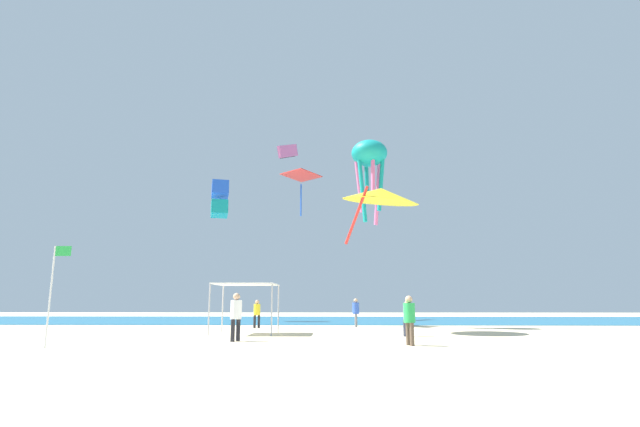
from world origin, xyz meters
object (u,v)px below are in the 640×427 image
Objects in this scene: person_central at (236,313)px; person_rightmost at (407,315)px; person_leftmost at (257,311)px; kite_parafoil_pink at (288,151)px; person_near_tent at (409,316)px; kite_diamond_red at (301,178)px; banner_flag at (53,285)px; kite_octopus_teal at (369,158)px; kite_delta_yellow at (381,195)px; kite_box_blue at (220,199)px; person_far_shore at (356,310)px; canopy_tent at (246,286)px.

person_central is 1.17× the size of person_rightmost.
kite_parafoil_pink is at bearing -132.64° from person_leftmost.
person_leftmost is at bearing -35.51° from person_rightmost.
kite_diamond_red reaches higher than person_near_tent.
kite_diamond_red is at bearing 65.07° from banner_flag.
kite_parafoil_pink reaches higher than person_leftmost.
kite_diamond_red is 0.83× the size of kite_parafoil_pink.
person_rightmost is 12.88m from kite_octopus_teal.
kite_delta_yellow is (6.53, 5.84, 6.16)m from person_central.
kite_box_blue is (-5.05, 10.22, 9.27)m from person_leftmost.
person_central is 12.34m from person_far_shore.
person_far_shore is 0.30× the size of kite_delta_yellow.
person_leftmost is 20.49m from kite_parafoil_pink.
kite_delta_yellow is (-0.14, 7.49, 6.24)m from person_near_tent.
kite_diamond_red is at bearing 76.38° from canopy_tent.
person_far_shore is (-1.31, 12.77, 0.00)m from person_near_tent.
kite_octopus_teal is 5.24m from kite_diamond_red.
kite_octopus_teal is at bearing 43.74° from canopy_tent.
canopy_tent is 1.70× the size of person_near_tent.
kite_box_blue is 10.12m from kite_diamond_red.
person_rightmost is at bearing 17.79° from person_far_shore.
person_far_shore is 16.94m from kite_box_blue.
person_central is (0.42, -4.41, -1.20)m from canopy_tent.
kite_octopus_teal is (6.39, 10.93, 9.90)m from person_central.
person_rightmost is at bearing 98.45° from person_leftmost.
kite_diamond_red is (1.70, 13.14, 9.14)m from person_central.
person_leftmost is 6.20m from person_far_shore.
banner_flag is (-5.80, -2.98, 0.99)m from person_central.
kite_box_blue reaches higher than person_rightmost.
kite_diamond_red reaches higher than person_central.
kite_octopus_teal is at bearing 48.78° from banner_flag.
kite_parafoil_pink is at bearing 15.77° from kite_octopus_teal.
kite_parafoil_pink reaches higher than person_rightmost.
kite_box_blue is 8.70m from kite_parafoil_pink.
person_leftmost is 14.69m from kite_box_blue.
person_rightmost is (0.65, 4.60, -0.09)m from person_near_tent.
canopy_tent is 9.15m from banner_flag.
kite_delta_yellow reaches higher than canopy_tent.
canopy_tent is at bearing 92.68° from kite_box_blue.
person_central is 1.07× the size of person_far_shore.
kite_parafoil_pink is (5.47, 26.92, 13.69)m from banner_flag.
canopy_tent is 11.99m from kite_diamond_red.
kite_box_blue is at bearing 108.90° from canopy_tent.
person_leftmost is 0.53× the size of kite_box_blue.
kite_parafoil_pink is (0.37, 14.15, 14.81)m from person_leftmost.
kite_box_blue is 0.56× the size of kite_octopus_teal.
kite_delta_yellow is (-0.79, 2.89, 6.33)m from person_rightmost.
person_near_tent is 1.09× the size of person_rightmost.
kite_box_blue is 15.17m from kite_octopus_teal.
person_far_shore is (6.05, 1.34, 0.06)m from person_leftmost.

